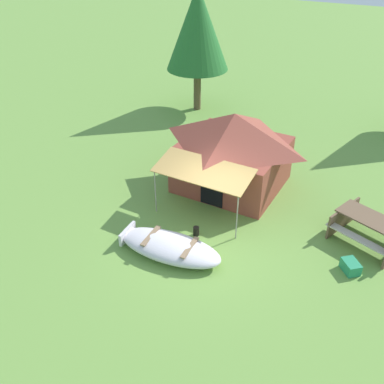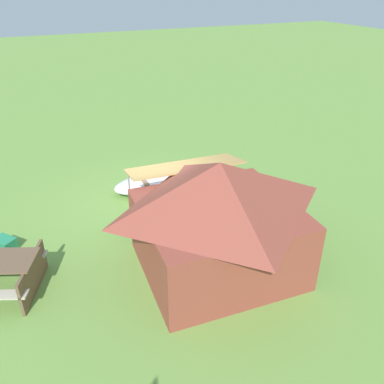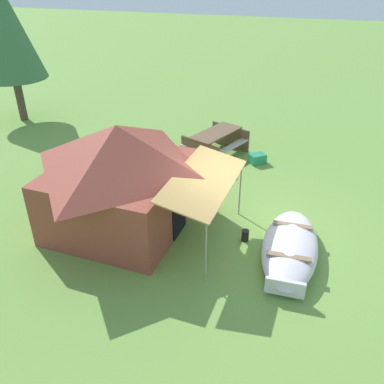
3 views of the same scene
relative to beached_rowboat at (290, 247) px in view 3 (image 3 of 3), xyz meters
name	(u,v)px [view 3 (image 3 of 3)]	position (x,y,z in m)	size (l,w,h in m)	color
ground_plane	(245,229)	(0.73, 1.13, -0.25)	(80.00, 80.00, 0.00)	#6D9942
beached_rowboat	(290,247)	(0.00, 0.00, 0.00)	(2.94, 1.25, 0.48)	silver
canvas_cabin_tent	(121,175)	(0.18, 4.07, 1.09)	(3.64, 4.45, 2.57)	brown
picnic_table	(216,140)	(4.77, 2.88, 0.25)	(2.33, 2.12, 0.80)	brown
cooler_box	(257,159)	(4.52, 1.43, -0.09)	(0.49, 0.35, 0.31)	#258A5C
fuel_can	(245,235)	(0.30, 1.05, -0.11)	(0.17, 0.17, 0.28)	black
pine_tree_back_right	(5,29)	(5.79, 11.17, 3.23)	(2.48, 2.48, 5.30)	#523F3B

